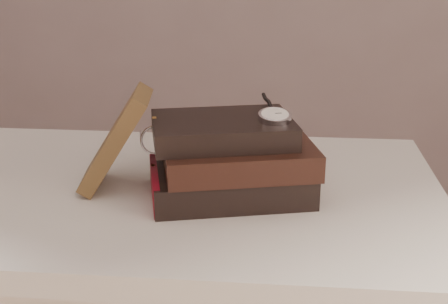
{
  "coord_description": "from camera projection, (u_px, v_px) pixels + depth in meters",
  "views": [
    {
      "loc": [
        0.22,
        -0.62,
        1.17
      ],
      "look_at": [
        0.13,
        0.33,
        0.82
      ],
      "focal_mm": 49.28,
      "sensor_mm": 36.0,
      "label": 1
    }
  ],
  "objects": [
    {
      "name": "pocket_watch",
      "position": [
        274.0,
        115.0,
        0.99
      ],
      "size": [
        0.07,
        0.16,
        0.02
      ],
      "color": "silver",
      "rests_on": "book_stack"
    },
    {
      "name": "eyeglasses",
      "position": [
        171.0,
        139.0,
        1.08
      ],
      "size": [
        0.13,
        0.15,
        0.05
      ],
      "color": "silver",
      "rests_on": "book_stack"
    },
    {
      "name": "table",
      "position": [
        155.0,
        233.0,
        1.1
      ],
      "size": [
        1.0,
        0.6,
        0.75
      ],
      "color": "beige",
      "rests_on": "ground"
    },
    {
      "name": "book_stack",
      "position": [
        231.0,
        160.0,
        1.02
      ],
      "size": [
        0.3,
        0.23,
        0.13
      ],
      "color": "black",
      "rests_on": "table"
    },
    {
      "name": "journal",
      "position": [
        116.0,
        139.0,
        1.04
      ],
      "size": [
        0.14,
        0.13,
        0.17
      ],
      "primitive_type": "cube",
      "rotation": [
        0.0,
        0.57,
        0.12
      ],
      "color": "#3E2B17",
      "rests_on": "table"
    }
  ]
}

